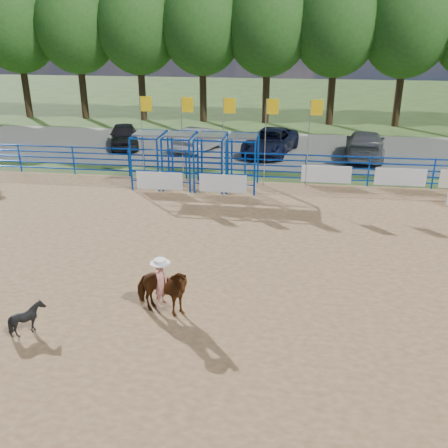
{
  "coord_description": "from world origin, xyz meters",
  "views": [
    {
      "loc": [
        2.33,
        -14.01,
        7.44
      ],
      "look_at": [
        0.21,
        1.0,
        1.3
      ],
      "focal_mm": 40.0,
      "sensor_mm": 36.0,
      "label": 1
    }
  ],
  "objects_px": {
    "horse_and_rider": "(161,287)",
    "car_d": "(365,145)",
    "car_c": "(270,142)",
    "calf": "(28,318)",
    "car_a": "(124,136)",
    "car_b": "(201,139)"
  },
  "relations": [
    {
      "from": "horse_and_rider",
      "to": "car_d",
      "type": "height_order",
      "value": "horse_and_rider"
    },
    {
      "from": "car_c",
      "to": "calf",
      "type": "bearing_deg",
      "value": -91.1
    },
    {
      "from": "car_a",
      "to": "car_d",
      "type": "height_order",
      "value": "car_d"
    },
    {
      "from": "car_b",
      "to": "car_d",
      "type": "relative_size",
      "value": 0.79
    },
    {
      "from": "calf",
      "to": "car_d",
      "type": "bearing_deg",
      "value": -29.5
    },
    {
      "from": "calf",
      "to": "horse_and_rider",
      "type": "bearing_deg",
      "value": -68.13
    },
    {
      "from": "calf",
      "to": "car_d",
      "type": "height_order",
      "value": "car_d"
    },
    {
      "from": "car_a",
      "to": "car_c",
      "type": "relative_size",
      "value": 0.8
    },
    {
      "from": "horse_and_rider",
      "to": "car_c",
      "type": "distance_m",
      "value": 18.57
    },
    {
      "from": "car_b",
      "to": "car_d",
      "type": "bearing_deg",
      "value": -161.7
    },
    {
      "from": "calf",
      "to": "car_a",
      "type": "relative_size",
      "value": 0.2
    },
    {
      "from": "car_b",
      "to": "car_c",
      "type": "xyz_separation_m",
      "value": [
        4.3,
        -0.33,
        0.03
      ]
    },
    {
      "from": "horse_and_rider",
      "to": "car_d",
      "type": "xyz_separation_m",
      "value": [
        7.45,
        18.25,
        -0.04
      ]
    },
    {
      "from": "car_b",
      "to": "calf",
      "type": "bearing_deg",
      "value": 109.24
    },
    {
      "from": "horse_and_rider",
      "to": "car_d",
      "type": "distance_m",
      "value": 19.71
    },
    {
      "from": "horse_and_rider",
      "to": "calf",
      "type": "distance_m",
      "value": 3.47
    },
    {
      "from": "calf",
      "to": "car_d",
      "type": "relative_size",
      "value": 0.15
    },
    {
      "from": "car_b",
      "to": "car_c",
      "type": "relative_size",
      "value": 0.81
    },
    {
      "from": "car_a",
      "to": "car_b",
      "type": "distance_m",
      "value": 5.03
    },
    {
      "from": "horse_and_rider",
      "to": "car_d",
      "type": "bearing_deg",
      "value": 67.79
    },
    {
      "from": "horse_and_rider",
      "to": "car_b",
      "type": "relative_size",
      "value": 0.53
    },
    {
      "from": "car_b",
      "to": "car_c",
      "type": "height_order",
      "value": "car_c"
    }
  ]
}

